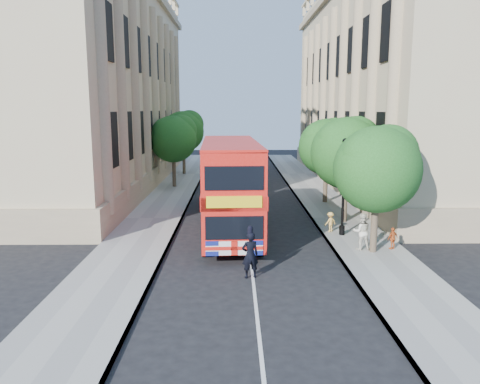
{
  "coord_description": "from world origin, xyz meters",
  "views": [
    {
      "loc": [
        -0.72,
        -18.2,
        6.77
      ],
      "look_at": [
        -0.45,
        6.88,
        2.3
      ],
      "focal_mm": 35.0,
      "sensor_mm": 36.0,
      "label": 1
    }
  ],
  "objects_px": {
    "double_decker_bus": "(230,185)",
    "woman_pedestrian": "(362,231)",
    "lamp_post": "(343,191)",
    "box_van": "(220,187)",
    "police_constable": "(250,255)"
  },
  "relations": [
    {
      "from": "lamp_post",
      "to": "woman_pedestrian",
      "type": "bearing_deg",
      "value": -83.16
    },
    {
      "from": "double_decker_bus",
      "to": "woman_pedestrian",
      "type": "relative_size",
      "value": 6.14
    },
    {
      "from": "woman_pedestrian",
      "to": "lamp_post",
      "type": "bearing_deg",
      "value": -80.03
    },
    {
      "from": "lamp_post",
      "to": "double_decker_bus",
      "type": "xyz_separation_m",
      "value": [
        -5.98,
        0.59,
        0.24
      ]
    },
    {
      "from": "double_decker_bus",
      "to": "lamp_post",
      "type": "bearing_deg",
      "value": -7.95
    },
    {
      "from": "woman_pedestrian",
      "to": "police_constable",
      "type": "bearing_deg",
      "value": 35.35
    },
    {
      "from": "lamp_post",
      "to": "box_van",
      "type": "xyz_separation_m",
      "value": [
        -6.8,
        8.07,
        -1.13
      ]
    },
    {
      "from": "lamp_post",
      "to": "woman_pedestrian",
      "type": "distance_m",
      "value": 3.08
    },
    {
      "from": "police_constable",
      "to": "woman_pedestrian",
      "type": "bearing_deg",
      "value": -161.68
    },
    {
      "from": "box_van",
      "to": "double_decker_bus",
      "type": "bearing_deg",
      "value": -86.15
    },
    {
      "from": "box_van",
      "to": "woman_pedestrian",
      "type": "relative_size",
      "value": 2.82
    },
    {
      "from": "box_van",
      "to": "woman_pedestrian",
      "type": "distance_m",
      "value": 12.89
    },
    {
      "from": "double_decker_bus",
      "to": "police_constable",
      "type": "xyz_separation_m",
      "value": [
        0.86,
        -6.68,
        -1.8
      ]
    },
    {
      "from": "box_van",
      "to": "police_constable",
      "type": "bearing_deg",
      "value": -85.63
    },
    {
      "from": "woman_pedestrian",
      "to": "double_decker_bus",
      "type": "bearing_deg",
      "value": -24.18
    }
  ]
}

